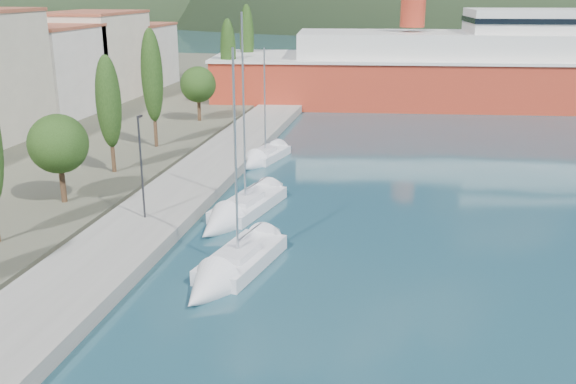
# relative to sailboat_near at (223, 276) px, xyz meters

# --- Properties ---
(ground) EXTENTS (1400.00, 1400.00, 0.00)m
(ground) POSITION_rel_sailboat_near_xyz_m (2.43, 110.10, -0.32)
(ground) COLOR #204754
(quay) EXTENTS (5.00, 88.00, 0.80)m
(quay) POSITION_rel_sailboat_near_xyz_m (-6.57, 16.10, 0.08)
(quay) COLOR gray
(quay) RESTS_ON ground
(town_buildings) EXTENTS (9.20, 69.20, 11.30)m
(town_buildings) POSITION_rel_sailboat_near_xyz_m (-29.57, 27.01, 5.24)
(town_buildings) COLOR beige
(town_buildings) RESTS_ON land_strip
(tree_row) EXTENTS (3.71, 63.64, 11.03)m
(tree_row) POSITION_rel_sailboat_near_xyz_m (-12.89, 21.62, 5.45)
(tree_row) COLOR #47301E
(tree_row) RESTS_ON land_strip
(lamp_posts) EXTENTS (0.15, 47.60, 6.06)m
(lamp_posts) POSITION_rel_sailboat_near_xyz_m (-6.57, 5.25, 3.76)
(lamp_posts) COLOR #2D2D33
(lamp_posts) RESTS_ON quay
(sailboat_near) EXTENTS (4.10, 8.77, 12.14)m
(sailboat_near) POSITION_rel_sailboat_near_xyz_m (0.00, 0.00, 0.00)
(sailboat_near) COLOR silver
(sailboat_near) RESTS_ON ground
(sailboat_mid) EXTENTS (4.30, 9.59, 13.37)m
(sailboat_mid) POSITION_rel_sailboat_near_xyz_m (-1.92, 8.33, -0.00)
(sailboat_mid) COLOR silver
(sailboat_mid) RESTS_ON ground
(sailboat_far) EXTENTS (3.62, 7.14, 10.04)m
(sailboat_far) POSITION_rel_sailboat_near_xyz_m (-3.61, 21.75, -0.04)
(sailboat_far) COLOR silver
(sailboat_far) RESTS_ON ground
(ferry) EXTENTS (66.54, 21.47, 12.98)m
(ferry) POSITION_rel_sailboat_near_xyz_m (16.96, 53.83, 3.63)
(ferry) COLOR #AF331F
(ferry) RESTS_ON ground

